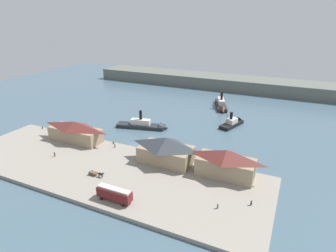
{
  "coord_description": "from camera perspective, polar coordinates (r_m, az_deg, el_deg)",
  "views": [
    {
      "loc": [
        55.22,
        -87.94,
        48.58
      ],
      "look_at": [
        4.88,
        19.64,
        2.0
      ],
      "focal_mm": 30.26,
      "sensor_mm": 36.0,
      "label": 1
    }
  ],
  "objects": [
    {
      "name": "ferry_shed_customs_shed",
      "position": [
        119.11,
        -18.19,
        -0.98
      ],
      "size": [
        22.31,
        8.11,
        8.2
      ],
      "color": "#998466",
      "rests_on": "quay_promenade"
    },
    {
      "name": "mooring_post_center_east",
      "position": [
        133.21,
        -21.71,
        -0.81
      ],
      "size": [
        0.44,
        0.44,
        0.9
      ],
      "primitive_type": "cylinder",
      "color": "black",
      "rests_on": "quay_promenade"
    },
    {
      "name": "pedestrian_near_west_shed",
      "position": [
        110.62,
        -10.66,
        -3.92
      ],
      "size": [
        0.41,
        0.41,
        1.64
      ],
      "color": "#4C3D33",
      "rests_on": "quay_promenade"
    },
    {
      "name": "seawall_edge",
      "position": [
        111.69,
        -7.36,
        -4.28
      ],
      "size": [
        110.0,
        0.8,
        1.0
      ],
      "primitive_type": "cube",
      "color": "slate",
      "rests_on": "ground"
    },
    {
      "name": "far_headland",
      "position": [
        210.28,
        9.38,
        8.89
      ],
      "size": [
        180.0,
        24.0,
        8.0
      ],
      "primitive_type": "cube",
      "color": "#60665B",
      "rests_on": "ground"
    },
    {
      "name": "street_tram",
      "position": [
        80.12,
        -10.76,
        -13.19
      ],
      "size": [
        10.15,
        2.84,
        4.04
      ],
      "color": "maroon",
      "rests_on": "quay_promenade"
    },
    {
      "name": "pedestrian_standing_center",
      "position": [
        81.27,
        16.42,
        -14.62
      ],
      "size": [
        0.4,
        0.4,
        1.63
      ],
      "color": "#232328",
      "rests_on": "quay_promenade"
    },
    {
      "name": "pedestrian_near_east_shed",
      "position": [
        78.24,
        9.98,
        -15.61
      ],
      "size": [
        0.37,
        0.37,
        1.51
      ],
      "color": "#3D4C42",
      "rests_on": "quay_promenade"
    },
    {
      "name": "horse_cart",
      "position": [
        93.17,
        -14.26,
        -9.22
      ],
      "size": [
        5.73,
        1.31,
        1.87
      ],
      "color": "brown",
      "rests_on": "quay_promenade"
    },
    {
      "name": "mooring_post_center_west",
      "position": [
        138.47,
        -23.97,
        -0.33
      ],
      "size": [
        0.44,
        0.44,
        0.9
      ],
      "primitive_type": "cylinder",
      "color": "black",
      "rests_on": "quay_promenade"
    },
    {
      "name": "ground_plane",
      "position": [
        114.64,
        -6.4,
        -3.8
      ],
      "size": [
        320.0,
        320.0,
        0.0
      ],
      "primitive_type": "plane",
      "color": "#476070"
    },
    {
      "name": "pedestrian_at_waters_edge",
      "position": [
        110.0,
        -21.87,
        -5.3
      ],
      "size": [
        0.44,
        0.44,
        1.78
      ],
      "color": "#4C3D33",
      "rests_on": "quay_promenade"
    },
    {
      "name": "ferry_approaching_west",
      "position": [
        137.11,
        13.04,
        0.67
      ],
      "size": [
        9.22,
        16.31,
        8.43
      ],
      "color": "black",
      "rests_on": "ground"
    },
    {
      "name": "ferry_shed_east_terminal",
      "position": [
        90.62,
        11.56,
        -7.27
      ],
      "size": [
        18.18,
        8.62,
        8.96
      ],
      "color": "#998466",
      "rests_on": "quay_promenade"
    },
    {
      "name": "quay_promenade",
      "position": [
        98.48,
        -13.09,
        -8.36
      ],
      "size": [
        110.0,
        36.0,
        1.2
      ],
      "primitive_type": "cube",
      "color": "gray",
      "rests_on": "ground"
    },
    {
      "name": "mooring_post_east",
      "position": [
        113.89,
        -10.95,
        -3.34
      ],
      "size": [
        0.44,
        0.44,
        0.9
      ],
      "primitive_type": "cylinder",
      "color": "black",
      "rests_on": "quay_promenade"
    },
    {
      "name": "ferry_outer_harbor",
      "position": [
        130.4,
        -4.34,
        0.1
      ],
      "size": [
        24.75,
        10.58,
        9.93
      ],
      "color": "#23282D",
      "rests_on": "ground"
    },
    {
      "name": "mooring_post_west",
      "position": [
        136.45,
        -22.97,
        -0.48
      ],
      "size": [
        0.44,
        0.44,
        0.9
      ],
      "primitive_type": "cylinder",
      "color": "black",
      "rests_on": "quay_promenade"
    },
    {
      "name": "ferry_shed_central_terminal",
      "position": [
        96.66,
        -0.39,
        -4.8
      ],
      "size": [
        18.27,
        10.45,
        9.21
      ],
      "color": "#998466",
      "rests_on": "quay_promenade"
    },
    {
      "name": "ferry_moored_west",
      "position": [
        161.15,
        10.68,
        4.11
      ],
      "size": [
        12.64,
        23.3,
        10.45
      ],
      "color": "black",
      "rests_on": "ground"
    }
  ]
}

